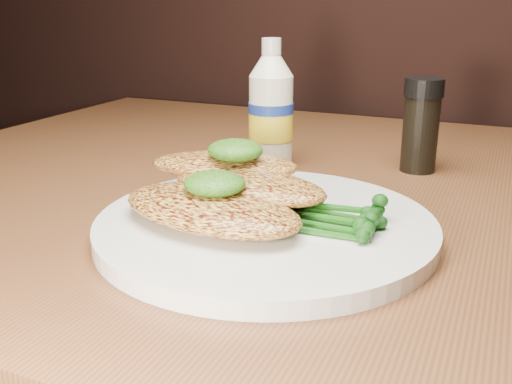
% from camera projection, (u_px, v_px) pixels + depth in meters
% --- Properties ---
extents(plate, '(0.29, 0.29, 0.02)m').
position_uv_depth(plate, '(266.00, 226.00, 0.51)').
color(plate, silver).
rests_on(plate, dining_table).
extents(chicken_front, '(0.18, 0.12, 0.03)m').
position_uv_depth(chicken_front, '(210.00, 209.00, 0.49)').
color(chicken_front, gold).
rests_on(chicken_front, plate).
extents(chicken_mid, '(0.17, 0.10, 0.02)m').
position_uv_depth(chicken_mid, '(248.00, 185.00, 0.53)').
color(chicken_mid, gold).
rests_on(chicken_mid, plate).
extents(chicken_back, '(0.16, 0.10, 0.02)m').
position_uv_depth(chicken_back, '(224.00, 165.00, 0.57)').
color(chicken_back, gold).
rests_on(chicken_back, plate).
extents(pesto_front, '(0.06, 0.05, 0.02)m').
position_uv_depth(pesto_front, '(215.00, 184.00, 0.49)').
color(pesto_front, black).
rests_on(pesto_front, chicken_front).
extents(pesto_back, '(0.05, 0.05, 0.02)m').
position_uv_depth(pesto_back, '(235.00, 150.00, 0.55)').
color(pesto_back, black).
rests_on(pesto_back, chicken_back).
extents(broccolini_bundle, '(0.17, 0.15, 0.02)m').
position_uv_depth(broccolini_bundle, '(311.00, 211.00, 0.50)').
color(broccolini_bundle, '#185312').
rests_on(broccolini_bundle, plate).
extents(mayo_bottle, '(0.07, 0.07, 0.15)m').
position_uv_depth(mayo_bottle, '(271.00, 104.00, 0.70)').
color(mayo_bottle, white).
rests_on(mayo_bottle, dining_table).
extents(pepper_grinder, '(0.06, 0.06, 0.11)m').
position_uv_depth(pepper_grinder, '(421.00, 125.00, 0.69)').
color(pepper_grinder, black).
rests_on(pepper_grinder, dining_table).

